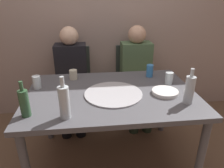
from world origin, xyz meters
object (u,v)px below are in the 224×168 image
object	(u,v)px
wine_bottle	(64,102)
chair_right	(134,77)
water_bottle	(189,89)
guest_in_beanie	(137,71)
soda_can	(150,71)
tumbler_far	(37,82)
chair_left	(73,79)
tumbler_near	(169,78)
wine_glass	(73,75)
beer_bottle	(24,103)
guest_in_sweater	(71,74)
pizza_tray	(113,94)
dining_table	(111,100)
plate_stack	(165,92)

from	to	relation	value
wine_bottle	chair_right	size ratio (longest dim) A/B	0.33
wine_bottle	water_bottle	distance (m)	0.91
guest_in_beanie	soda_can	bearing A→B (deg)	93.58
tumbler_far	chair_left	size ratio (longest dim) A/B	0.13
tumbler_near	chair_left	xyz separation A→B (m)	(-0.93, 0.76, -0.28)
tumbler_far	guest_in_beanie	bearing A→B (deg)	29.16
tumbler_near	soda_can	xyz separation A→B (m)	(-0.13, 0.19, 0.01)
wine_bottle	chair_right	xyz separation A→B (m)	(0.74, 1.23, -0.34)
tumbler_far	wine_glass	distance (m)	0.35
beer_bottle	tumbler_far	distance (m)	0.46
guest_in_beanie	water_bottle	bearing A→B (deg)	99.58
guest_in_beanie	guest_in_sweater	bearing A→B (deg)	0.00
beer_bottle	chair_left	distance (m)	1.24
pizza_tray	chair_right	xyz separation A→B (m)	(0.38, 0.92, -0.23)
wine_glass	dining_table	bearing A→B (deg)	-44.96
pizza_tray	plate_stack	distance (m)	0.43
water_bottle	dining_table	bearing A→B (deg)	155.86
pizza_tray	water_bottle	distance (m)	0.59
tumbler_near	tumbler_far	distance (m)	1.18
guest_in_sweater	guest_in_beanie	xyz separation A→B (m)	(0.78, 0.00, 0.00)
wine_bottle	tumbler_near	bearing A→B (deg)	27.83
dining_table	water_bottle	xyz separation A→B (m)	(0.56, -0.25, 0.19)
water_bottle	tumbler_near	size ratio (longest dim) A/B	2.51
pizza_tray	chair_left	size ratio (longest dim) A/B	0.53
wine_bottle	tumbler_far	bearing A→B (deg)	119.56
tumbler_near	chair_right	distance (m)	0.82
beer_bottle	plate_stack	xyz separation A→B (m)	(1.06, 0.22, -0.09)
tumbler_far	guest_in_sweater	world-z (taller)	guest_in_sweater
wine_bottle	guest_in_beanie	xyz separation A→B (m)	(0.74, 1.08, -0.22)
wine_glass	guest_in_sweater	xyz separation A→B (m)	(-0.05, 0.40, -0.14)
tumbler_near	soda_can	distance (m)	0.23
dining_table	tumbler_far	size ratio (longest dim) A/B	12.31
water_bottle	chair_right	xyz separation A→B (m)	(-0.17, 1.13, -0.34)
water_bottle	guest_in_beanie	world-z (taller)	guest_in_beanie
pizza_tray	tumbler_far	world-z (taller)	tumbler_far
wine_bottle	plate_stack	xyz separation A→B (m)	(0.79, 0.27, -0.10)
guest_in_sweater	soda_can	bearing A→B (deg)	152.69
plate_stack	chair_left	distance (m)	1.29
chair_right	guest_in_sweater	size ratio (longest dim) A/B	0.77
wine_glass	soda_can	xyz separation A→B (m)	(0.75, -0.02, 0.02)
water_bottle	chair_right	world-z (taller)	water_bottle
beer_bottle	chair_left	world-z (taller)	beer_bottle
tumbler_near	wine_glass	distance (m)	0.90
pizza_tray	chair_right	world-z (taller)	chair_right
wine_bottle	plate_stack	distance (m)	0.84
beer_bottle	wine_glass	xyz separation A→B (m)	(0.28, 0.63, -0.05)
pizza_tray	guest_in_sweater	distance (m)	0.87
tumbler_far	pizza_tray	bearing A→B (deg)	-16.99
chair_left	dining_table	bearing A→B (deg)	113.68
dining_table	guest_in_sweater	distance (m)	0.82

